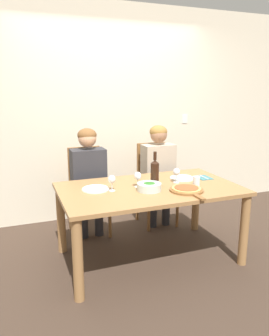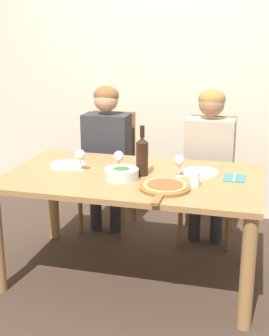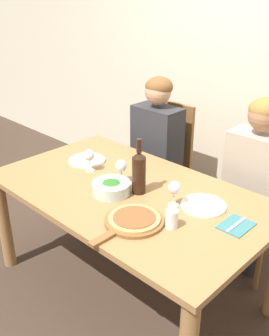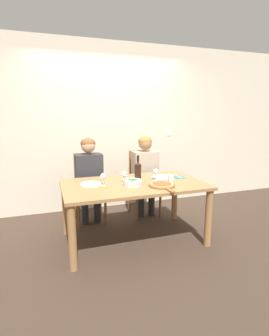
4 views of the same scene
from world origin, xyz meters
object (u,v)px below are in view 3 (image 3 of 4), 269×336
pizza_on_board (133,220)px  wine_glass_centre (121,167)px  dinner_plate_left (87,160)px  wine_glass_left (89,156)px  person_man (255,172)px  wine_bottle (139,172)px  water_tumbler (172,219)px  person_woman (156,139)px  wine_glass_right (174,189)px  broccoli_bowl (111,188)px  dinner_plate_right (203,205)px  chair_right (259,195)px  chair_left (164,160)px  fork_on_napkin (236,225)px

pizza_on_board → wine_glass_centre: bearing=143.2°
dinner_plate_left → wine_glass_left: 0.19m
dinner_plate_left → person_man: bearing=33.8°
wine_bottle → water_tumbler: (0.37, -0.15, -0.09)m
person_woman → wine_glass_right: size_ratio=8.22×
person_woman → dinner_plate_left: 0.64m
broccoli_bowl → pizza_on_board: broccoli_bowl is taller
water_tumbler → person_man: bearing=90.1°
dinner_plate_left → dinner_plate_right: bearing=3.2°
pizza_on_board → wine_glass_left: size_ratio=2.99×
broccoli_bowl → dinner_plate_left: (-0.46, 0.20, -0.03)m
person_woman → dinner_plate_right: bearing=-33.9°
person_man → person_woman: bearing=180.0°
dinner_plate_right → water_tumbler: water_tumbler is taller
broccoli_bowl → water_tumbler: 0.48m
chair_right → chair_left: bearing=180.0°
chair_right → person_woman: 0.90m
wine_glass_centre → broccoli_bowl: bearing=-66.8°
wine_glass_centre → pizza_on_board: bearing=-36.8°
wine_glass_centre → dinner_plate_left: bearing=172.2°
wine_glass_centre → person_woman: bearing=114.9°
broccoli_bowl → dinner_plate_left: size_ratio=0.89×
person_woman → water_tumbler: bearing=-45.0°
chair_right → broccoli_bowl: 1.09m
dinner_plate_right → wine_glass_right: size_ratio=1.69×
dinner_plate_left → chair_left: bearing=83.7°
person_man → wine_bottle: 0.81m
dinner_plate_left → fork_on_napkin: size_ratio=1.42×
chair_left → water_tumbler: 1.33m
person_woman → person_man: 0.86m
fork_on_napkin → dinner_plate_left: bearing=-179.6°
person_woman → dinner_plate_left: size_ratio=4.86×
pizza_on_board → dinner_plate_left: bearing=156.5°
fork_on_napkin → dinner_plate_right: bearing=169.1°
person_woman → person_man: bearing=0.0°
person_man → wine_glass_right: size_ratio=8.22×
broccoli_bowl → dinner_plate_left: broccoli_bowl is taller
broccoli_bowl → person_man: bearing=59.8°
broccoli_bowl → dinner_plate_right: size_ratio=0.89×
wine_glass_right → wine_glass_centre: bearing=-179.9°
person_man → dinner_plate_left: bearing=-146.2°
person_man → dinner_plate_right: bearing=-90.0°
pizza_on_board → fork_on_napkin: bearing=40.9°
pizza_on_board → wine_glass_left: wine_glass_left is taller
person_man → dinner_plate_left: 1.13m
dinner_plate_left → dinner_plate_right: same height
water_tumbler → wine_glass_right: bearing=125.9°
water_tumbler → fork_on_napkin: water_tumbler is taller
wine_glass_centre → wine_glass_right: bearing=0.1°
wine_bottle → water_tumbler: 0.41m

